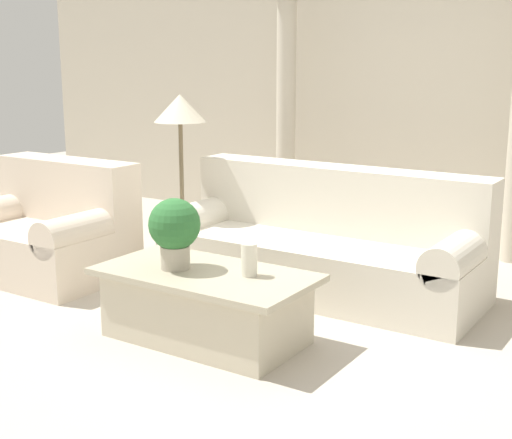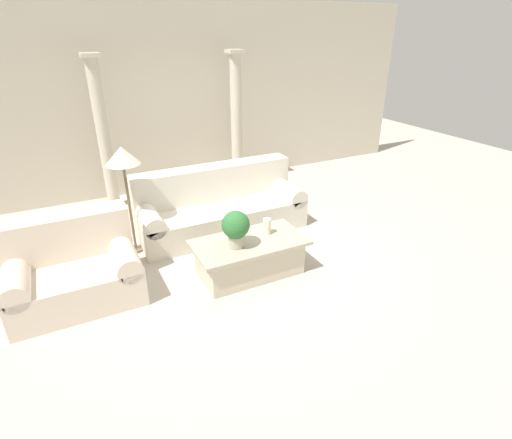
# 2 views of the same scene
# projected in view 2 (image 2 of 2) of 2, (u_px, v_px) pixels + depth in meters

# --- Properties ---
(ground_plane) EXTENTS (16.00, 16.00, 0.00)m
(ground_plane) POSITION_uv_depth(u_px,v_px,m) (240.00, 253.00, 5.38)
(ground_plane) COLOR #BCB2A3
(wall_back) EXTENTS (10.00, 0.06, 3.20)m
(wall_back) POSITION_uv_depth(u_px,v_px,m) (170.00, 100.00, 7.00)
(wall_back) COLOR beige
(wall_back) RESTS_ON ground_plane
(sofa_long) EXTENTS (2.41, 0.92, 0.92)m
(sofa_long) POSITION_uv_depth(u_px,v_px,m) (219.00, 206.00, 5.90)
(sofa_long) COLOR beige
(sofa_long) RESTS_ON ground_plane
(loveseat) EXTENTS (1.34, 0.92, 0.92)m
(loveseat) POSITION_uv_depth(u_px,v_px,m) (73.00, 268.00, 4.37)
(loveseat) COLOR beige
(loveseat) RESTS_ON ground_plane
(coffee_table) EXTENTS (1.35, 0.72, 0.44)m
(coffee_table) POSITION_uv_depth(u_px,v_px,m) (249.00, 257.00, 4.85)
(coffee_table) COLOR beige
(coffee_table) RESTS_ON ground_plane
(potted_plant) EXTENTS (0.32, 0.32, 0.45)m
(potted_plant) POSITION_uv_depth(u_px,v_px,m) (236.00, 227.00, 4.52)
(potted_plant) COLOR #B2A893
(potted_plant) RESTS_ON coffee_table
(pillar_candle) EXTENTS (0.10, 0.10, 0.20)m
(pillar_candle) POSITION_uv_depth(u_px,v_px,m) (267.00, 226.00, 4.88)
(pillar_candle) COLOR silver
(pillar_candle) RESTS_ON coffee_table
(floor_lamp) EXTENTS (0.43, 0.43, 1.44)m
(floor_lamp) POSITION_uv_depth(u_px,v_px,m) (123.00, 160.00, 4.89)
(floor_lamp) COLOR brown
(floor_lamp) RESTS_ON ground_plane
(column_left) EXTENTS (0.27, 0.27, 2.41)m
(column_left) POSITION_uv_depth(u_px,v_px,m) (103.00, 134.00, 6.27)
(column_left) COLOR beige
(column_left) RESTS_ON ground_plane
(column_right) EXTENTS (0.27, 0.27, 2.41)m
(column_right) POSITION_uv_depth(u_px,v_px,m) (236.00, 120.00, 7.20)
(column_right) COLOR beige
(column_right) RESTS_ON ground_plane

